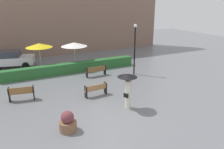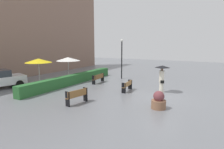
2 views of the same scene
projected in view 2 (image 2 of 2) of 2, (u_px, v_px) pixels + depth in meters
name	position (u px, v px, depth m)	size (l,w,h in m)	color
ground_plane	(162.00, 96.00, 13.50)	(60.00, 60.00, 0.00)	slate
bench_far_left	(77.00, 95.00, 11.74)	(1.58, 0.61, 0.92)	olive
bench_back_row	(98.00, 78.00, 18.08)	(1.78, 0.42, 0.84)	brown
bench_mid_center	(127.00, 85.00, 14.90)	(1.57, 0.43, 0.80)	#9E7242
pedestrian_with_umbrella	(162.00, 74.00, 14.38)	(1.13, 1.13, 2.10)	silver
planter_pot	(159.00, 101.00, 10.89)	(0.84, 0.84, 1.05)	brown
lamp_post	(122.00, 55.00, 19.94)	(0.28, 0.28, 4.21)	black
patio_umbrella_yellow	(39.00, 61.00, 16.30)	(2.28, 2.28, 2.46)	silver
patio_umbrella_white	(68.00, 59.00, 18.49)	(2.34, 2.34, 2.42)	silver
hedge_strip	(73.00, 79.00, 17.67)	(11.64, 0.70, 0.87)	#28602D
building_facade	(16.00, 26.00, 20.29)	(28.00, 1.20, 11.17)	#846656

